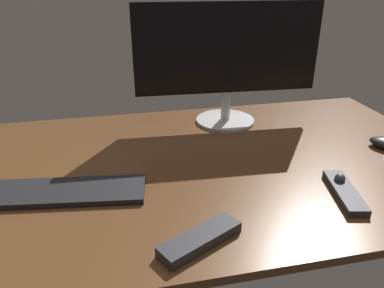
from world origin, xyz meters
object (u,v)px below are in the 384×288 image
object	(u,v)px
monitor	(228,58)
media_remote	(344,191)
keyboard	(53,192)
tv_remote	(200,239)

from	to	relation	value
monitor	media_remote	world-z (taller)	monitor
keyboard	tv_remote	distance (cm)	38.31
monitor	tv_remote	bearing A→B (deg)	-108.09
monitor	tv_remote	xyz separation A→B (cm)	(-23.29, -60.04, -21.08)
media_remote	tv_remote	world-z (taller)	media_remote
monitor	keyboard	bearing A→B (deg)	-142.81
keyboard	media_remote	distance (cm)	68.40
monitor	media_remote	distance (cm)	56.25
monitor	keyboard	size ratio (longest dim) A/B	1.41
media_remote	tv_remote	xyz separation A→B (cm)	(-37.16, -9.81, 0.11)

